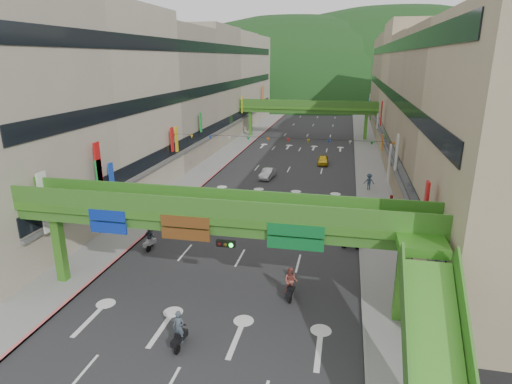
% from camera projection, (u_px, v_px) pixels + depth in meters
% --- Properties ---
extents(ground, '(320.00, 320.00, 0.00)m').
position_uv_depth(ground, '(183.00, 361.00, 21.76)').
color(ground, black).
rests_on(ground, ground).
extents(road_slab, '(18.00, 140.00, 0.02)m').
position_uv_depth(road_slab, '(297.00, 154.00, 68.44)').
color(road_slab, '#28282B').
rests_on(road_slab, ground).
extents(sidewalk_left, '(4.00, 140.00, 0.15)m').
position_uv_depth(sidewalk_left, '(231.00, 151.00, 70.58)').
color(sidewalk_left, gray).
rests_on(sidewalk_left, ground).
extents(sidewalk_right, '(4.00, 140.00, 0.15)m').
position_uv_depth(sidewalk_right, '(368.00, 157.00, 66.26)').
color(sidewalk_right, gray).
rests_on(sidewalk_right, ground).
extents(curb_left, '(0.20, 140.00, 0.18)m').
position_uv_depth(curb_left, '(242.00, 151.00, 70.20)').
color(curb_left, '#CC5959').
rests_on(curb_left, ground).
extents(curb_right, '(0.20, 140.00, 0.18)m').
position_uv_depth(curb_right, '(355.00, 156.00, 66.63)').
color(curb_right, gray).
rests_on(curb_right, ground).
extents(building_row_left, '(12.80, 95.00, 19.00)m').
position_uv_depth(building_row_left, '(183.00, 92.00, 69.33)').
color(building_row_left, '#9E937F').
rests_on(building_row_left, ground).
extents(building_row_right, '(12.80, 95.00, 19.00)m').
position_uv_depth(building_row_right, '(429.00, 96.00, 61.89)').
color(building_row_right, gray).
rests_on(building_row_right, ground).
extents(overpass_near, '(28.00, 12.27, 7.10)m').
position_uv_depth(overpass_near, '(227.00, 228.00, 25.04)').
color(overpass_near, '#4C9E2D').
rests_on(overpass_near, ground).
extents(overpass_far, '(28.00, 2.20, 7.10)m').
position_uv_depth(overpass_far, '(307.00, 110.00, 80.83)').
color(overpass_far, '#4C9E2D').
rests_on(overpass_far, ground).
extents(hill_left, '(168.00, 140.00, 112.00)m').
position_uv_depth(hill_left, '(292.00, 96.00, 174.09)').
color(hill_left, '#1C4419').
rests_on(hill_left, ground).
extents(hill_right, '(208.00, 176.00, 128.00)m').
position_uv_depth(hill_right, '(389.00, 94.00, 184.91)').
color(hill_right, '#1C4419').
rests_on(hill_right, ground).
extents(bunting_string, '(26.00, 0.36, 0.47)m').
position_uv_depth(bunting_string, '(278.00, 140.00, 47.99)').
color(bunting_string, black).
rests_on(bunting_string, ground).
extents(scooter_rider_near, '(0.71, 1.60, 2.15)m').
position_uv_depth(scooter_rider_near, '(179.00, 331.00, 22.51)').
color(scooter_rider_near, black).
rests_on(scooter_rider_near, ground).
extents(scooter_rider_mid, '(0.94, 1.60, 2.14)m').
position_uv_depth(scooter_rider_mid, '(291.00, 283.00, 27.10)').
color(scooter_rider_mid, black).
rests_on(scooter_rider_mid, ground).
extents(scooter_rider_left, '(0.93, 1.58, 1.84)m').
position_uv_depth(scooter_rider_left, '(149.00, 239.00, 34.25)').
color(scooter_rider_left, '#97979F').
rests_on(scooter_rider_left, ground).
extents(scooter_rider_far, '(0.83, 1.60, 1.93)m').
position_uv_depth(scooter_rider_far, '(226.00, 206.00, 41.56)').
color(scooter_rider_far, '#70000F').
rests_on(scooter_rider_far, ground).
extents(parked_scooter_row, '(1.60, 9.35, 1.08)m').
position_uv_depth(parked_scooter_row, '(351.00, 223.00, 38.53)').
color(parked_scooter_row, black).
rests_on(parked_scooter_row, ground).
extents(car_silver, '(1.79, 3.96, 1.26)m').
position_uv_depth(car_silver, '(268.00, 173.00, 54.65)').
color(car_silver, '#B7B8BF').
rests_on(car_silver, ground).
extents(car_yellow, '(1.63, 3.78, 1.27)m').
position_uv_depth(car_yellow, '(323.00, 160.00, 61.86)').
color(car_yellow, gold).
rests_on(car_yellow, ground).
extents(pedestrian_red, '(1.06, 0.93, 1.83)m').
position_uv_depth(pedestrian_red, '(391.00, 206.00, 41.88)').
color(pedestrian_red, '#C13B2A').
rests_on(pedestrian_red, ground).
extents(pedestrian_dark, '(1.11, 0.63, 1.79)m').
position_uv_depth(pedestrian_dark, '(406.00, 262.00, 30.33)').
color(pedestrian_dark, black).
rests_on(pedestrian_dark, ground).
extents(pedestrian_blue, '(0.93, 0.65, 1.89)m').
position_uv_depth(pedestrian_blue, '(369.00, 183.00, 49.46)').
color(pedestrian_blue, '#293A4E').
rests_on(pedestrian_blue, ground).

